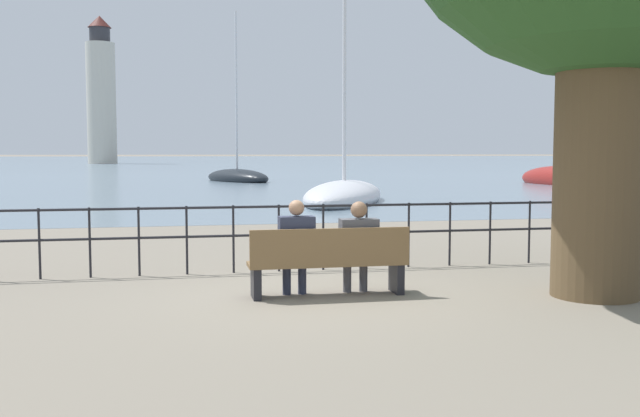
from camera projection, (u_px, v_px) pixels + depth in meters
name	position (u px, v px, depth m)	size (l,w,h in m)	color
ground_plane	(328.00, 295.00, 9.30)	(1000.00, 1000.00, 0.00)	gray
harbor_water	(184.00, 160.00, 164.91)	(600.00, 300.00, 0.01)	slate
park_bench	(329.00, 262.00, 9.20)	(2.07, 0.45, 0.90)	brown
seated_person_left	(296.00, 244.00, 9.18)	(0.46, 0.35, 1.26)	#2D3347
seated_person_right	(358.00, 243.00, 9.34)	(0.50, 0.35, 1.23)	#4C4C51
promenade_railing	(301.00, 227.00, 11.19)	(14.92, 0.04, 1.05)	black
sailboat_2	(237.00, 177.00, 45.38)	(4.81, 7.19, 11.00)	black
sailboat_3	(344.00, 196.00, 26.40)	(5.51, 8.33, 8.22)	silver
sailboat_4	(565.00, 179.00, 40.30)	(2.72, 8.06, 8.41)	maroon
harbor_lighthouse	(101.00, 95.00, 113.31)	(4.56, 4.56, 23.34)	beige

